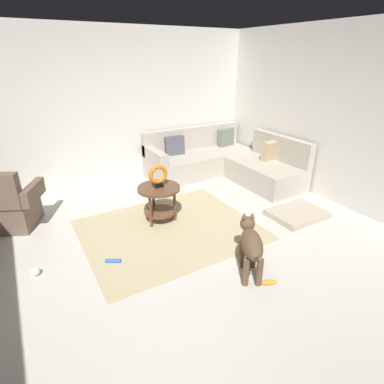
{
  "coord_description": "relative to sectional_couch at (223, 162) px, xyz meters",
  "views": [
    {
      "loc": [
        -1.44,
        -2.63,
        2.23
      ],
      "look_at": [
        0.45,
        0.6,
        0.55
      ],
      "focal_mm": 28.69,
      "sensor_mm": 36.0,
      "label": 1
    }
  ],
  "objects": [
    {
      "name": "torus_sculpture",
      "position": [
        -1.85,
        -1.01,
        0.42
      ],
      "size": [
        0.28,
        0.08,
        0.33
      ],
      "color": "black",
      "rests_on": "side_table"
    },
    {
      "name": "dog",
      "position": [
        -1.49,
        -2.57,
        0.09
      ],
      "size": [
        0.48,
        0.76,
        0.63
      ],
      "rotation": [
        0.0,
        0.0,
        5.76
      ],
      "color": "brown",
      "rests_on": "ground_plane"
    },
    {
      "name": "armchair",
      "position": [
        -3.71,
        -0.13,
        0.03
      ],
      "size": [
        0.98,
        0.88,
        0.88
      ],
      "rotation": [
        0.0,
        0.0,
        -0.44
      ],
      "color": "brown",
      "rests_on": "ground_plane"
    },
    {
      "name": "dog_bed_mat",
      "position": [
        -0.01,
        -1.93,
        -0.25
      ],
      "size": [
        0.8,
        0.6,
        0.09
      ],
      "primitive_type": "cube",
      "color": "#B2A38E",
      "rests_on": "ground_plane"
    },
    {
      "name": "sectional_couch",
      "position": [
        0.0,
        0.0,
        0.0
      ],
      "size": [
        2.2,
        2.25,
        0.88
      ],
      "color": "#B2A899",
      "rests_on": "ground_plane"
    },
    {
      "name": "wall_back",
      "position": [
        -1.99,
        0.93,
        1.06
      ],
      "size": [
        6.0,
        0.12,
        2.7
      ],
      "primitive_type": "cube",
      "color": "silver",
      "rests_on": "ground_plane"
    },
    {
      "name": "wall_right",
      "position": [
        0.95,
        -2.01,
        1.06
      ],
      "size": [
        0.12,
        6.0,
        2.7
      ],
      "primitive_type": "cube",
      "color": "silver",
      "rests_on": "ground_plane"
    },
    {
      "name": "dog_toy_rope",
      "position": [
        -2.74,
        -1.64,
        -0.27
      ],
      "size": [
        0.18,
        0.14,
        0.05
      ],
      "primitive_type": "cylinder",
      "rotation": [
        0.0,
        1.57,
        2.6
      ],
      "color": "blue",
      "rests_on": "ground_plane"
    },
    {
      "name": "dog_toy_bone",
      "position": [
        -1.43,
        -2.84,
        -0.26
      ],
      "size": [
        0.19,
        0.13,
        0.06
      ],
      "primitive_type": "ellipsoid",
      "rotation": [
        0.0,
        0.0,
        2.71
      ],
      "color": "orange",
      "rests_on": "ground_plane"
    },
    {
      "name": "dog_toy_ball",
      "position": [
        -3.55,
        -1.42,
        -0.24
      ],
      "size": [
        0.1,
        0.1,
        0.1
      ],
      "primitive_type": "sphere",
      "color": "silver",
      "rests_on": "ground_plane"
    },
    {
      "name": "side_table",
      "position": [
        -1.85,
        -1.01,
        0.12
      ],
      "size": [
        0.6,
        0.6,
        0.54
      ],
      "color": "brown",
      "rests_on": "ground_plane"
    },
    {
      "name": "ground_plane",
      "position": [
        -1.99,
        -2.01,
        -0.34
      ],
      "size": [
        6.0,
        6.0,
        0.1
      ],
      "primitive_type": "cube",
      "color": "beige"
    },
    {
      "name": "area_rug",
      "position": [
        -1.84,
        -1.31,
        -0.29
      ],
      "size": [
        2.3,
        1.9,
        0.01
      ],
      "primitive_type": "cube",
      "color": "tan",
      "rests_on": "ground_plane"
    }
  ]
}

